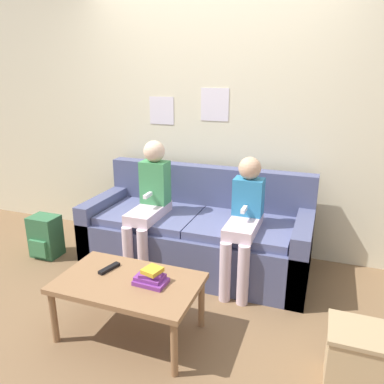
{
  "coord_description": "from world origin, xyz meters",
  "views": [
    {
      "loc": [
        1.04,
        -2.42,
        1.7
      ],
      "look_at": [
        0.0,
        0.39,
        0.74
      ],
      "focal_mm": 35.0,
      "sensor_mm": 36.0,
      "label": 1
    }
  ],
  "objects_px": {
    "couch": "(197,235)",
    "person_right": "(244,216)",
    "coffee_table": "(128,287)",
    "person_left": "(149,199)",
    "tv_remote": "(109,268)",
    "backpack": "(45,237)",
    "storage_box": "(364,361)"
  },
  "relations": [
    {
      "from": "couch",
      "to": "person_right",
      "type": "bearing_deg",
      "value": -23.31
    },
    {
      "from": "coffee_table",
      "to": "person_left",
      "type": "relative_size",
      "value": 0.81
    },
    {
      "from": "person_left",
      "to": "tv_remote",
      "type": "xyz_separation_m",
      "value": [
        0.09,
        -0.81,
        -0.23
      ]
    },
    {
      "from": "couch",
      "to": "tv_remote",
      "type": "xyz_separation_m",
      "value": [
        -0.29,
        -1.0,
        0.13
      ]
    },
    {
      "from": "couch",
      "to": "backpack",
      "type": "height_order",
      "value": "couch"
    },
    {
      "from": "tv_remote",
      "to": "person_left",
      "type": "bearing_deg",
      "value": 110.84
    },
    {
      "from": "person_right",
      "to": "tv_remote",
      "type": "relative_size",
      "value": 6.09
    },
    {
      "from": "coffee_table",
      "to": "storage_box",
      "type": "distance_m",
      "value": 1.45
    },
    {
      "from": "couch",
      "to": "person_left",
      "type": "distance_m",
      "value": 0.55
    },
    {
      "from": "couch",
      "to": "storage_box",
      "type": "xyz_separation_m",
      "value": [
        1.35,
        -1.06,
        -0.1
      ]
    },
    {
      "from": "couch",
      "to": "storage_box",
      "type": "height_order",
      "value": "couch"
    },
    {
      "from": "person_right",
      "to": "backpack",
      "type": "height_order",
      "value": "person_right"
    },
    {
      "from": "person_right",
      "to": "tv_remote",
      "type": "distance_m",
      "value": 1.12
    },
    {
      "from": "backpack",
      "to": "tv_remote",
      "type": "bearing_deg",
      "value": -29.76
    },
    {
      "from": "person_left",
      "to": "person_right",
      "type": "xyz_separation_m",
      "value": [
        0.84,
        -0.01,
        -0.04
      ]
    },
    {
      "from": "storage_box",
      "to": "person_left",
      "type": "bearing_deg",
      "value": 153.26
    },
    {
      "from": "person_right",
      "to": "storage_box",
      "type": "distance_m",
      "value": 1.3
    },
    {
      "from": "tv_remote",
      "to": "coffee_table",
      "type": "bearing_deg",
      "value": -7.91
    },
    {
      "from": "couch",
      "to": "person_right",
      "type": "xyz_separation_m",
      "value": [
        0.47,
        -0.2,
        0.32
      ]
    },
    {
      "from": "tv_remote",
      "to": "couch",
      "type": "bearing_deg",
      "value": 88.61
    },
    {
      "from": "tv_remote",
      "to": "backpack",
      "type": "distance_m",
      "value": 1.33
    },
    {
      "from": "couch",
      "to": "coffee_table",
      "type": "bearing_deg",
      "value": -95.01
    },
    {
      "from": "person_left",
      "to": "backpack",
      "type": "distance_m",
      "value": 1.15
    },
    {
      "from": "coffee_table",
      "to": "person_right",
      "type": "distance_m",
      "value": 1.07
    },
    {
      "from": "person_left",
      "to": "storage_box",
      "type": "xyz_separation_m",
      "value": [
        1.72,
        -0.87,
        -0.46
      ]
    },
    {
      "from": "person_right",
      "to": "backpack",
      "type": "bearing_deg",
      "value": -175.42
    },
    {
      "from": "couch",
      "to": "person_right",
      "type": "height_order",
      "value": "person_right"
    },
    {
      "from": "person_left",
      "to": "backpack",
      "type": "bearing_deg",
      "value": -171.18
    },
    {
      "from": "storage_box",
      "to": "backpack",
      "type": "distance_m",
      "value": 2.86
    },
    {
      "from": "storage_box",
      "to": "backpack",
      "type": "relative_size",
      "value": 1.02
    },
    {
      "from": "coffee_table",
      "to": "person_left",
      "type": "distance_m",
      "value": 0.98
    },
    {
      "from": "coffee_table",
      "to": "storage_box",
      "type": "bearing_deg",
      "value": 1.01
    }
  ]
}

